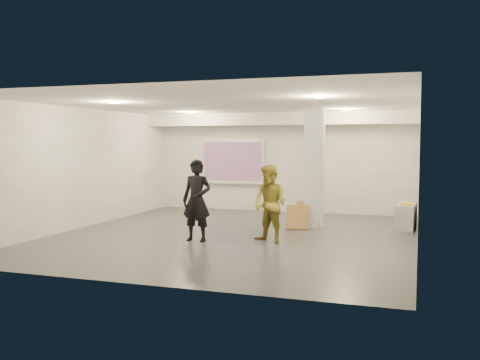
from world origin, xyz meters
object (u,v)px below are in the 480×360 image
(column, at_px, (314,168))
(projection_screen, at_px, (233,162))
(credenza, at_px, (406,216))
(woman, at_px, (197,200))
(man, at_px, (270,204))

(column, relative_size, projection_screen, 1.43)
(credenza, xyz_separation_m, woman, (-4.25, -3.15, 0.58))
(column, height_order, man, column)
(column, relative_size, man, 1.81)
(credenza, relative_size, woman, 0.60)
(column, xyz_separation_m, credenza, (2.22, 0.41, -1.19))
(column, relative_size, woman, 1.70)
(projection_screen, height_order, credenza, projection_screen)
(column, height_order, credenza, column)
(column, relative_size, credenza, 2.83)
(projection_screen, xyz_separation_m, credenza, (5.32, -2.25, -1.22))
(projection_screen, distance_m, credenza, 5.90)
(woman, relative_size, man, 1.07)
(credenza, distance_m, man, 3.95)
(column, height_order, woman, column)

